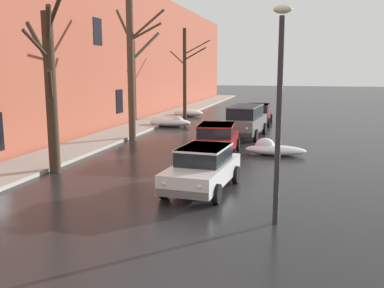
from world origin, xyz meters
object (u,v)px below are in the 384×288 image
object	(u,v)px
bare_tree_far_down_block	(185,72)
sedan_maroon_parked_far_down_block	(258,114)
sedan_red_parked_kerbside_close	(216,139)
suv_grey_parked_kerbside_mid	(245,120)
bare_tree_second_along_sidewalk	(50,84)
sedan_white_approaching_near_lane	(203,167)
street_lamp_post	(279,105)
bare_tree_mid_block	(132,66)

from	to	relation	value
bare_tree_far_down_block	sedan_maroon_parked_far_down_block	world-z (taller)	bare_tree_far_down_block
sedan_red_parked_kerbside_close	suv_grey_parked_kerbside_mid	bearing A→B (deg)	84.11
bare_tree_second_along_sidewalk	suv_grey_parked_kerbside_mid	size ratio (longest dim) A/B	1.42
suv_grey_parked_kerbside_mid	sedan_maroon_parked_far_down_block	size ratio (longest dim) A/B	1.16
sedan_white_approaching_near_lane	street_lamp_post	size ratio (longest dim) A/B	0.76
sedan_white_approaching_near_lane	sedan_red_parked_kerbside_close	bearing A→B (deg)	96.82
bare_tree_second_along_sidewalk	sedan_white_approaching_near_lane	distance (m)	6.58
suv_grey_parked_kerbside_mid	street_lamp_post	world-z (taller)	street_lamp_post
bare_tree_mid_block	sedan_white_approaching_near_lane	distance (m)	11.08
bare_tree_second_along_sidewalk	street_lamp_post	size ratio (longest dim) A/B	1.29
street_lamp_post	bare_tree_mid_block	bearing A→B (deg)	126.60
bare_tree_mid_block	street_lamp_post	world-z (taller)	bare_tree_mid_block
bare_tree_second_along_sidewalk	bare_tree_mid_block	size ratio (longest dim) A/B	0.92
sedan_red_parked_kerbside_close	street_lamp_post	world-z (taller)	street_lamp_post
bare_tree_mid_block	sedan_red_parked_kerbside_close	distance (m)	6.93
sedan_white_approaching_near_lane	suv_grey_parked_kerbside_mid	xyz separation A→B (m)	(-0.08, 11.45, 0.24)
sedan_white_approaching_near_lane	sedan_maroon_parked_far_down_block	xyz separation A→B (m)	(0.04, 17.60, 0.00)
sedan_white_approaching_near_lane	sedan_red_parked_kerbside_close	distance (m)	5.71
bare_tree_mid_block	sedan_red_parked_kerbside_close	bearing A→B (deg)	-30.44
bare_tree_far_down_block	street_lamp_post	xyz separation A→B (m)	(8.42, -22.35, -0.64)
bare_tree_second_along_sidewalk	street_lamp_post	distance (m)	9.13
bare_tree_second_along_sidewalk	sedan_white_approaching_near_lane	world-z (taller)	bare_tree_second_along_sidewalk
sedan_red_parked_kerbside_close	suv_grey_parked_kerbside_mid	xyz separation A→B (m)	(0.60, 5.78, 0.23)
sedan_white_approaching_near_lane	bare_tree_far_down_block	bearing A→B (deg)	106.73
bare_tree_far_down_block	sedan_red_parked_kerbside_close	distance (m)	15.34
sedan_red_parked_kerbside_close	suv_grey_parked_kerbside_mid	size ratio (longest dim) A/B	0.94
bare_tree_second_along_sidewalk	bare_tree_far_down_block	bearing A→B (deg)	89.92
sedan_red_parked_kerbside_close	sedan_white_approaching_near_lane	bearing A→B (deg)	-83.18
bare_tree_mid_block	suv_grey_parked_kerbside_mid	distance (m)	7.14
bare_tree_far_down_block	sedan_red_parked_kerbside_close	size ratio (longest dim) A/B	1.54
sedan_white_approaching_near_lane	bare_tree_mid_block	bearing A→B (deg)	124.13
bare_tree_mid_block	sedan_maroon_parked_far_down_block	distance (m)	11.17
sedan_red_parked_kerbside_close	bare_tree_mid_block	bearing A→B (deg)	149.56
suv_grey_parked_kerbside_mid	sedan_maroon_parked_far_down_block	distance (m)	6.15
bare_tree_second_along_sidewalk	bare_tree_mid_block	distance (m)	7.91
bare_tree_second_along_sidewalk	suv_grey_parked_kerbside_mid	xyz separation A→B (m)	(5.89, 10.57, -2.37)
bare_tree_mid_block	sedan_maroon_parked_far_down_block	world-z (taller)	bare_tree_mid_block
bare_tree_second_along_sidewalk	sedan_red_parked_kerbside_close	size ratio (longest dim) A/B	1.52
bare_tree_second_along_sidewalk	bare_tree_mid_block	xyz separation A→B (m)	(0.04, 7.88, 0.69)
suv_grey_parked_kerbside_mid	street_lamp_post	size ratio (longest dim) A/B	0.91
sedan_red_parked_kerbside_close	sedan_maroon_parked_far_down_block	world-z (taller)	same
bare_tree_mid_block	sedan_maroon_parked_far_down_block	xyz separation A→B (m)	(5.97, 8.84, -3.30)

